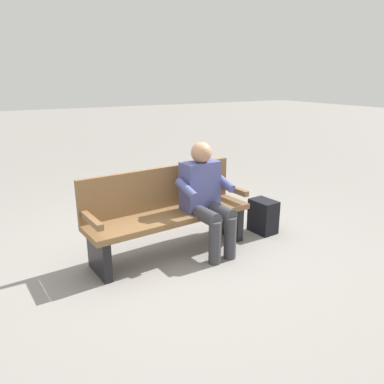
% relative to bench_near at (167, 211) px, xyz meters
% --- Properties ---
extents(ground_plane, '(40.00, 40.00, 0.00)m').
position_rel_bench_near_xyz_m(ground_plane, '(-0.01, 0.07, -0.46)').
color(ground_plane, gray).
extents(bench_near, '(1.83, 0.63, 0.90)m').
position_rel_bench_near_xyz_m(bench_near, '(0.00, 0.00, 0.00)').
color(bench_near, brown).
rests_on(bench_near, ground).
extents(person_seated, '(0.60, 0.60, 1.18)m').
position_rel_bench_near_xyz_m(person_seated, '(-0.36, 0.20, 0.17)').
color(person_seated, '#474C84').
rests_on(person_seated, ground).
extents(backpack, '(0.29, 0.34, 0.40)m').
position_rel_bench_near_xyz_m(backpack, '(-1.24, 0.11, -0.26)').
color(backpack, black).
rests_on(backpack, ground).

